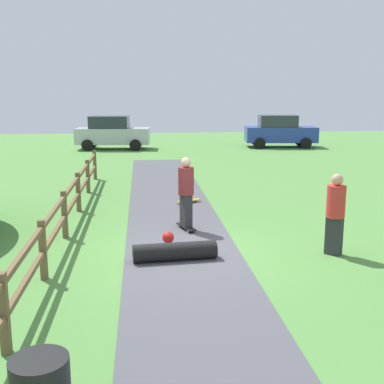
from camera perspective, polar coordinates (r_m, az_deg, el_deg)
name	(u,v)px	position (r m, az deg, el deg)	size (l,w,h in m)	color
ground_plane	(182,251)	(10.45, -1.15, -6.92)	(60.00, 60.00, 0.00)	#568E42
asphalt_path	(182,251)	(10.45, -1.15, -6.86)	(2.40, 28.00, 0.02)	#515156
wooden_fence	(55,224)	(10.38, -15.65, -3.64)	(0.12, 18.12, 1.10)	brown
skater_riding	(186,190)	(11.74, -0.70, 0.25)	(0.48, 0.82, 1.77)	black
skater_fallen	(174,250)	(9.90, -2.05, -6.78)	(1.69, 1.33, 0.36)	black
skateboard_loose	(189,201)	(14.76, -0.38, -1.02)	(0.79, 0.59, 0.08)	#BF8C19
bystander_red	(335,211)	(10.45, 16.32, -2.08)	(0.54, 0.54, 1.69)	#2D2D33
parked_car_blue	(280,131)	(30.12, 10.16, 6.97)	(4.36, 2.34, 1.92)	#283D99
parked_car_silver	(112,133)	(29.00, -9.26, 6.83)	(4.32, 2.26, 1.92)	#B7B7BC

